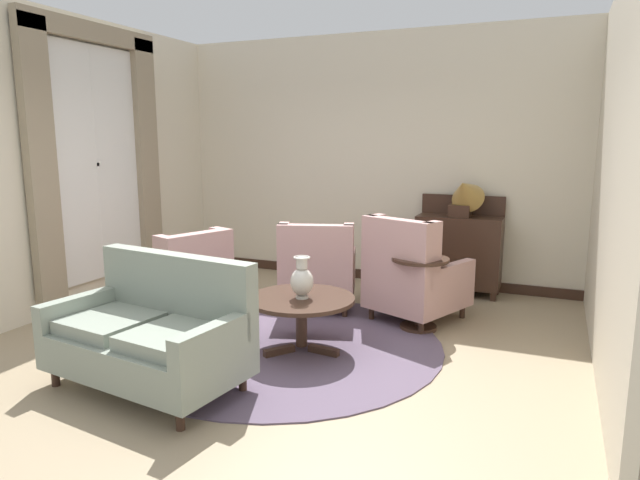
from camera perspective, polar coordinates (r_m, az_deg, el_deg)
ground at (r=4.88m, az=-5.70°, el=-11.67°), size 8.15×8.15×0.00m
wall_back at (r=7.22m, az=5.32°, el=8.17°), size 5.37×0.08×3.11m
wall_left at (r=6.81m, az=-22.01°, el=7.34°), size 0.08×4.08×3.11m
wall_right at (r=4.86m, az=27.97°, el=5.97°), size 0.08×4.08×3.11m
baseboard_back at (r=7.37m, az=4.99°, el=-3.54°), size 5.21×0.03×0.12m
area_rug at (r=5.12m, az=-4.07°, el=-10.48°), size 2.89×2.89×0.01m
window_with_curtains at (r=6.71m, az=-21.75°, el=8.53°), size 0.12×1.87×2.84m
coffee_table at (r=4.84m, az=-1.91°, el=-6.77°), size 0.92×0.92×0.48m
porcelain_vase at (r=4.74m, az=-1.86°, el=-4.10°), size 0.20×0.20×0.36m
settee at (r=4.35m, az=-16.78°, el=-9.21°), size 1.56×0.98×0.96m
armchair_near_sideboard at (r=6.00m, az=-0.21°, el=-3.28°), size 1.00×1.06×0.97m
armchair_foreground_right at (r=5.68m, az=-13.89°, el=-4.37°), size 1.10×0.99×0.96m
armchair_beside_settee at (r=5.68m, az=9.44°, el=-3.90°), size 1.05×1.11×1.07m
side_table at (r=5.45m, az=10.11°, el=-4.66°), size 0.55×0.55×0.71m
sideboard at (r=6.78m, az=13.95°, el=-1.01°), size 0.97×0.41×1.16m
gramophone at (r=6.58m, az=14.52°, el=4.61°), size 0.43×0.54×0.56m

